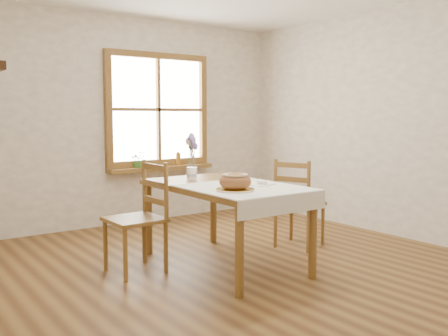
# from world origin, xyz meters

# --- Properties ---
(ground) EXTENTS (5.00, 5.00, 0.00)m
(ground) POSITION_xyz_m (0.00, 0.00, 0.00)
(ground) COLOR brown
(ground) RESTS_ON ground
(room_walls) EXTENTS (4.60, 5.10, 2.65)m
(room_walls) POSITION_xyz_m (0.00, 0.00, 1.71)
(room_walls) COLOR white
(room_walls) RESTS_ON ground
(window) EXTENTS (1.46, 0.08, 1.46)m
(window) POSITION_xyz_m (0.50, 2.47, 1.45)
(window) COLOR brown
(window) RESTS_ON ground
(window_sill) EXTENTS (1.46, 0.20, 0.05)m
(window_sill) POSITION_xyz_m (0.50, 2.40, 0.69)
(window_sill) COLOR brown
(window_sill) RESTS_ON ground
(dining_table) EXTENTS (0.90, 1.60, 0.75)m
(dining_table) POSITION_xyz_m (0.00, 0.30, 0.66)
(dining_table) COLOR brown
(dining_table) RESTS_ON ground
(table_linen) EXTENTS (0.91, 0.99, 0.01)m
(table_linen) POSITION_xyz_m (0.00, -0.00, 0.76)
(table_linen) COLOR white
(table_linen) RESTS_ON dining_table
(chair_left) EXTENTS (0.49, 0.47, 0.97)m
(chair_left) POSITION_xyz_m (-0.75, 0.59, 0.48)
(chair_left) COLOR brown
(chair_left) RESTS_ON ground
(chair_right) EXTENTS (0.58, 0.56, 0.93)m
(chair_right) POSITION_xyz_m (1.03, 0.38, 0.46)
(chair_right) COLOR brown
(chair_right) RESTS_ON ground
(bread_plate) EXTENTS (0.36, 0.36, 0.02)m
(bread_plate) POSITION_xyz_m (-0.19, -0.12, 0.77)
(bread_plate) COLOR white
(bread_plate) RESTS_ON table_linen
(bread_loaf) EXTENTS (0.26, 0.26, 0.15)m
(bread_loaf) POSITION_xyz_m (-0.19, -0.12, 0.85)
(bread_loaf) COLOR #9D6637
(bread_loaf) RESTS_ON bread_plate
(egg_napkin) EXTENTS (0.28, 0.26, 0.01)m
(egg_napkin) POSITION_xyz_m (0.20, 0.03, 0.77)
(egg_napkin) COLOR white
(egg_napkin) RESTS_ON table_linen
(eggs) EXTENTS (0.22, 0.21, 0.04)m
(eggs) POSITION_xyz_m (0.20, 0.03, 0.79)
(eggs) COLOR white
(eggs) RESTS_ON egg_napkin
(salt_shaker) EXTENTS (0.06, 0.06, 0.10)m
(salt_shaker) POSITION_xyz_m (0.04, 0.23, 0.81)
(salt_shaker) COLOR white
(salt_shaker) RESTS_ON table_linen
(pepper_shaker) EXTENTS (0.05, 0.05, 0.09)m
(pepper_shaker) POSITION_xyz_m (0.13, 0.37, 0.80)
(pepper_shaker) COLOR white
(pepper_shaker) RESTS_ON table_linen
(flower_vase) EXTENTS (0.12, 0.12, 0.11)m
(flower_vase) POSITION_xyz_m (-0.05, 0.77, 0.81)
(flower_vase) COLOR white
(flower_vase) RESTS_ON dining_table
(lavender_bouquet) EXTENTS (0.18, 0.18, 0.33)m
(lavender_bouquet) POSITION_xyz_m (-0.05, 0.77, 1.03)
(lavender_bouquet) COLOR #755CA4
(lavender_bouquet) RESTS_ON flower_vase
(potted_plant) EXTENTS (0.19, 0.21, 0.16)m
(potted_plant) POSITION_xyz_m (0.16, 2.40, 0.80)
(potted_plant) COLOR #3E742E
(potted_plant) RESTS_ON window_sill
(amber_bottle) EXTENTS (0.07, 0.07, 0.18)m
(amber_bottle) POSITION_xyz_m (0.75, 2.40, 0.81)
(amber_bottle) COLOR #A76D1E
(amber_bottle) RESTS_ON window_sill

